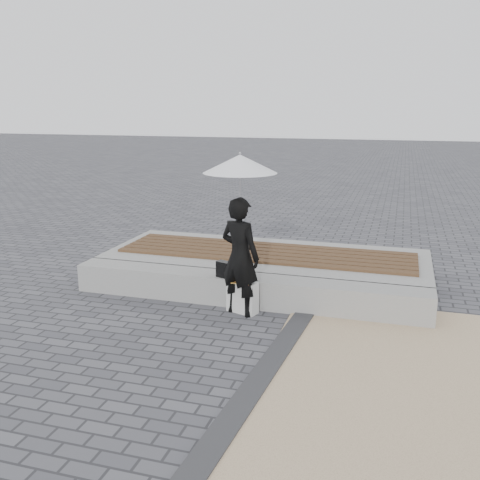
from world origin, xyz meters
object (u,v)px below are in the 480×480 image
Objects in this scene: parasol at (240,164)px; handbag at (227,270)px; woman at (240,256)px; canvas_tote at (242,297)px; seating_ledge at (245,290)px.

parasol is 1.50m from handbag.
woman is 3.60× the size of canvas_tote.
seating_ledge is 4.20× the size of parasol.
parasol reaches higher than woman.
handbag is at bearing 165.86° from canvas_tote.
parasol reaches higher than seating_ledge.
handbag is (-0.20, -0.16, 0.31)m from seating_ledge.
seating_ledge is 0.69m from woman.
seating_ledge is at bearing 96.51° from parasol.
parasol is 2.75× the size of canvas_tote.
canvas_tote is (0.06, -0.33, 0.02)m from seating_ledge.
canvas_tote reaches higher than seating_ledge.
woman is at bearing -83.49° from seating_ledge.
parasol is at bearing -96.15° from canvas_tote.
woman is at bearing -21.63° from handbag.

